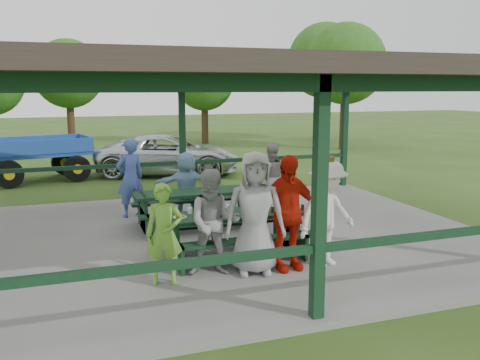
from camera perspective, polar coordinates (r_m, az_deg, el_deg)
name	(u,v)px	position (r m, az deg, el deg)	size (l,w,h in m)	color
ground	(226,240)	(10.04, -1.55, -6.73)	(90.00, 90.00, 0.00)	#2D4917
concrete_slab	(226,237)	(10.02, -1.55, -6.46)	(10.00, 8.00, 0.10)	slate
pavilion_structure	(225,75)	(9.59, -1.65, 11.66)	(10.60, 8.60, 3.24)	black
picnic_table_near	(234,229)	(8.71, -0.69, -5.50)	(2.46, 1.39, 0.75)	black
picnic_table_far	(198,204)	(10.54, -4.70, -2.69)	(2.60, 1.39, 0.75)	black
table_setting	(236,210)	(8.68, -0.41, -3.41)	(2.28, 0.45, 0.10)	white
contestant_green	(164,234)	(7.51, -8.50, -6.03)	(0.55, 0.36, 1.50)	#69AA33
contestant_grey_left	(214,223)	(7.76, -2.95, -4.80)	(0.80, 0.62, 1.64)	gray
contestant_grey_mid	(255,213)	(7.79, 1.68, -3.74)	(0.93, 0.61, 1.91)	gray
contestant_red	(287,213)	(7.99, 5.30, -3.69)	(1.08, 0.45, 1.84)	red
contestant_white_fedora	(327,213)	(8.26, 9.73, -3.69)	(1.24, 0.90, 1.78)	silver
spectator_lblue	(186,185)	(11.18, -6.03, -0.55)	(1.38, 0.44, 1.49)	#8CB5D9
spectator_blue	(130,178)	(11.48, -12.23, 0.25)	(0.64, 0.42, 1.76)	#3E57A3
spectator_grey	(270,177)	(11.77, 3.44, 0.30)	(0.77, 0.60, 1.59)	#959598
pickup_truck	(169,155)	(17.52, -8.03, 2.82)	(2.23, 4.84, 1.35)	silver
farm_trailer	(38,158)	(17.35, -21.73, 2.32)	(4.29, 2.45, 1.49)	navy
tree_left	(68,74)	(26.88, -18.73, 11.20)	(3.39, 3.39, 5.30)	#332114
tree_mid	(204,82)	(26.99, -4.02, 10.96)	(3.06, 3.06, 4.78)	#332114
tree_right	(346,64)	(24.89, 11.77, 12.63)	(3.79, 3.79, 5.93)	#332114
tree_far_right	(325,61)	(29.07, 9.54, 13.06)	(4.13, 4.13, 6.45)	#332114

